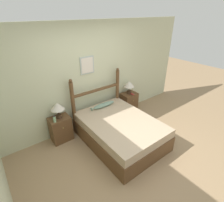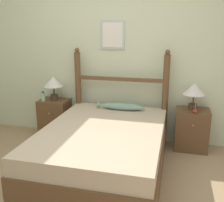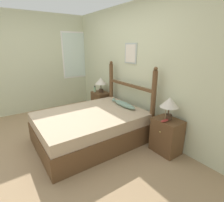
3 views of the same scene
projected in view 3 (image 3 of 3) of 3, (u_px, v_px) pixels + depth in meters
ground_plane at (55, 145)px, 3.19m from camera, size 16.00×16.00×0.00m
wall_back at (130, 68)px, 3.74m from camera, size 6.40×0.08×2.55m
wall_left at (25, 64)px, 4.48m from camera, size 0.08×6.40×2.55m
bed at (91, 127)px, 3.29m from camera, size 1.41×1.93×0.56m
headboard at (129, 96)px, 3.65m from camera, size 1.41×0.09×1.40m
nightstand_left at (101, 103)px, 4.58m from camera, size 0.45×0.37×0.59m
nightstand_right at (167, 136)px, 2.93m from camera, size 0.45×0.37×0.59m
table_lamp_left at (101, 82)px, 4.40m from camera, size 0.30×0.30×0.38m
table_lamp_right at (169, 103)px, 2.77m from camera, size 0.30×0.30×0.38m
bottle at (95, 89)px, 4.51m from camera, size 0.06×0.06×0.16m
model_boat at (165, 120)px, 2.76m from camera, size 0.06×0.17×0.20m
fish_pillow at (124, 104)px, 3.54m from camera, size 0.68×0.15×0.10m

